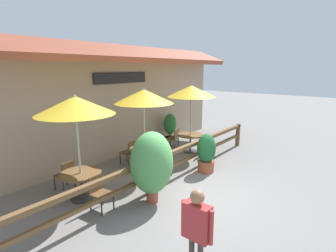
{
  "coord_description": "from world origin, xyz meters",
  "views": [
    {
      "loc": [
        -5.49,
        -3.47,
        3.35
      ],
      "look_at": [
        0.63,
        1.39,
        1.62
      ],
      "focal_mm": 28.0,
      "sensor_mm": 36.0,
      "label": 1
    }
  ],
  "objects_px": {
    "dining_table_middle": "(145,153)",
    "potted_plant_tall_tropical": "(152,163)",
    "dining_table_near": "(81,178)",
    "chair_far_streetside": "(207,144)",
    "patio_umbrella_middle": "(144,96)",
    "potted_plant_entrance_palm": "(206,153)",
    "patio_umbrella_far": "(191,91)",
    "pedestrian": "(197,225)",
    "potted_plant_small_flowering": "(170,128)",
    "chair_near_streetside": "(100,191)",
    "chair_middle_wallside": "(129,151)",
    "chair_near_wallside": "(66,174)",
    "chair_far_wallside": "(174,138)",
    "dining_table_far": "(190,138)",
    "patio_umbrella_near": "(75,105)",
    "chair_middle_streetside": "(162,161)"
  },
  "relations": [
    {
      "from": "chair_middle_streetside",
      "to": "chair_middle_wallside",
      "type": "distance_m",
      "value": 1.57
    },
    {
      "from": "chair_middle_wallside",
      "to": "potted_plant_entrance_palm",
      "type": "xyz_separation_m",
      "value": [
        1.09,
        -2.5,
        0.18
      ]
    },
    {
      "from": "chair_near_streetside",
      "to": "chair_near_wallside",
      "type": "xyz_separation_m",
      "value": [
        0.07,
        1.6,
        0.0
      ]
    },
    {
      "from": "chair_near_wallside",
      "to": "dining_table_far",
      "type": "bearing_deg",
      "value": 165.34
    },
    {
      "from": "patio_umbrella_near",
      "to": "dining_table_near",
      "type": "bearing_deg",
      "value": 0.0
    },
    {
      "from": "dining_table_near",
      "to": "potted_plant_entrance_palm",
      "type": "height_order",
      "value": "potted_plant_entrance_palm"
    },
    {
      "from": "chair_near_streetside",
      "to": "chair_far_wallside",
      "type": "bearing_deg",
      "value": 12.53
    },
    {
      "from": "patio_umbrella_near",
      "to": "potted_plant_entrance_palm",
      "type": "relative_size",
      "value": 2.13
    },
    {
      "from": "chair_middle_streetside",
      "to": "chair_far_streetside",
      "type": "height_order",
      "value": "same"
    },
    {
      "from": "chair_middle_streetside",
      "to": "patio_umbrella_near",
      "type": "bearing_deg",
      "value": 160.72
    },
    {
      "from": "chair_middle_streetside",
      "to": "potted_plant_tall_tropical",
      "type": "relative_size",
      "value": 0.46
    },
    {
      "from": "dining_table_middle",
      "to": "patio_umbrella_far",
      "type": "bearing_deg",
      "value": -3.0
    },
    {
      "from": "patio_umbrella_far",
      "to": "potted_plant_small_flowering",
      "type": "height_order",
      "value": "patio_umbrella_far"
    },
    {
      "from": "patio_umbrella_middle",
      "to": "potted_plant_tall_tropical",
      "type": "height_order",
      "value": "patio_umbrella_middle"
    },
    {
      "from": "chair_middle_streetside",
      "to": "chair_near_streetside",
      "type": "bearing_deg",
      "value": 178.85
    },
    {
      "from": "chair_near_wallside",
      "to": "chair_near_streetside",
      "type": "bearing_deg",
      "value": 81.92
    },
    {
      "from": "chair_middle_wallside",
      "to": "pedestrian",
      "type": "bearing_deg",
      "value": 46.98
    },
    {
      "from": "patio_umbrella_near",
      "to": "dining_table_middle",
      "type": "xyz_separation_m",
      "value": [
        2.54,
        0.14,
        -1.88
      ]
    },
    {
      "from": "chair_middle_streetside",
      "to": "chair_near_wallside",
      "type": "bearing_deg",
      "value": 144.7
    },
    {
      "from": "potted_plant_entrance_palm",
      "to": "pedestrian",
      "type": "height_order",
      "value": "pedestrian"
    },
    {
      "from": "pedestrian",
      "to": "dining_table_near",
      "type": "bearing_deg",
      "value": -6.15
    },
    {
      "from": "dining_table_far",
      "to": "pedestrian",
      "type": "relative_size",
      "value": 0.65
    },
    {
      "from": "patio_umbrella_near",
      "to": "dining_table_middle",
      "type": "height_order",
      "value": "patio_umbrella_near"
    },
    {
      "from": "chair_middle_wallside",
      "to": "pedestrian",
      "type": "relative_size",
      "value": 0.53
    },
    {
      "from": "patio_umbrella_middle",
      "to": "pedestrian",
      "type": "height_order",
      "value": "patio_umbrella_middle"
    },
    {
      "from": "patio_umbrella_near",
      "to": "potted_plant_small_flowering",
      "type": "height_order",
      "value": "patio_umbrella_near"
    },
    {
      "from": "chair_near_streetside",
      "to": "potted_plant_entrance_palm",
      "type": "relative_size",
      "value": 0.66
    },
    {
      "from": "dining_table_middle",
      "to": "potted_plant_tall_tropical",
      "type": "relative_size",
      "value": 0.57
    },
    {
      "from": "dining_table_far",
      "to": "dining_table_middle",
      "type": "bearing_deg",
      "value": 177.0
    },
    {
      "from": "patio_umbrella_middle",
      "to": "dining_table_middle",
      "type": "xyz_separation_m",
      "value": [
        -0.0,
        -0.0,
        -1.88
      ]
    },
    {
      "from": "chair_far_streetside",
      "to": "potted_plant_entrance_palm",
      "type": "xyz_separation_m",
      "value": [
        -1.43,
        -0.79,
        0.18
      ]
    },
    {
      "from": "potted_plant_tall_tropical",
      "to": "pedestrian",
      "type": "distance_m",
      "value": 2.73
    },
    {
      "from": "patio_umbrella_near",
      "to": "potted_plant_small_flowering",
      "type": "bearing_deg",
      "value": 13.98
    },
    {
      "from": "dining_table_far",
      "to": "pedestrian",
      "type": "bearing_deg",
      "value": -145.61
    },
    {
      "from": "dining_table_near",
      "to": "chair_far_streetside",
      "type": "xyz_separation_m",
      "value": [
        5.06,
        -0.79,
        -0.12
      ]
    },
    {
      "from": "potted_plant_small_flowering",
      "to": "chair_near_streetside",
      "type": "bearing_deg",
      "value": -158.54
    },
    {
      "from": "chair_middle_wallside",
      "to": "chair_far_streetside",
      "type": "bearing_deg",
      "value": 135.56
    },
    {
      "from": "chair_near_wallside",
      "to": "patio_umbrella_middle",
      "type": "xyz_separation_m",
      "value": [
        2.5,
        -0.66,
        1.99
      ]
    },
    {
      "from": "patio_umbrella_middle",
      "to": "chair_far_wallside",
      "type": "bearing_deg",
      "value": 14.88
    },
    {
      "from": "chair_far_streetside",
      "to": "potted_plant_entrance_palm",
      "type": "bearing_deg",
      "value": -166.04
    },
    {
      "from": "patio_umbrella_middle",
      "to": "chair_middle_wallside",
      "type": "relative_size",
      "value": 3.22
    },
    {
      "from": "chair_near_wallside",
      "to": "potted_plant_entrance_palm",
      "type": "xyz_separation_m",
      "value": [
        3.6,
        -2.37,
        0.18
      ]
    },
    {
      "from": "patio_umbrella_middle",
      "to": "potted_plant_entrance_palm",
      "type": "relative_size",
      "value": 2.13
    },
    {
      "from": "potted_plant_small_flowering",
      "to": "pedestrian",
      "type": "bearing_deg",
      "value": -139.04
    },
    {
      "from": "chair_middle_wallside",
      "to": "chair_far_streetside",
      "type": "xyz_separation_m",
      "value": [
        2.52,
        -1.71,
        0.0
      ]
    },
    {
      "from": "dining_table_near",
      "to": "potted_plant_entrance_palm",
      "type": "bearing_deg",
      "value": -23.45
    },
    {
      "from": "potted_plant_small_flowering",
      "to": "chair_middle_wallside",
      "type": "bearing_deg",
      "value": -171.47
    },
    {
      "from": "dining_table_middle",
      "to": "chair_middle_streetside",
      "type": "height_order",
      "value": "chair_middle_streetside"
    },
    {
      "from": "dining_table_far",
      "to": "potted_plant_tall_tropical",
      "type": "height_order",
      "value": "potted_plant_tall_tropical"
    },
    {
      "from": "chair_middle_streetside",
      "to": "potted_plant_tall_tropical",
      "type": "bearing_deg",
      "value": -153.08
    }
  ]
}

